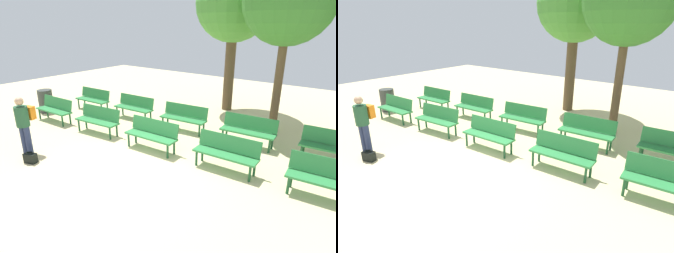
% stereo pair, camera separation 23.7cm
% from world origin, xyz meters
% --- Properties ---
extents(ground_plane, '(26.19, 26.19, 0.00)m').
position_xyz_m(ground_plane, '(0.00, 0.00, 0.00)').
color(ground_plane, beige).
extents(bench_r0_c0, '(1.62, 0.54, 0.87)m').
position_xyz_m(bench_r0_c0, '(-4.56, 1.29, 0.50)').
color(bench_r0_c0, '#2D8442').
rests_on(bench_r0_c0, ground_plane).
extents(bench_r0_c1, '(1.64, 0.63, 0.87)m').
position_xyz_m(bench_r0_c1, '(-2.36, 1.46, 0.50)').
color(bench_r0_c1, '#2D8442').
rests_on(bench_r0_c1, ground_plane).
extents(bench_r0_c2, '(1.62, 0.55, 0.87)m').
position_xyz_m(bench_r0_c2, '(-0.12, 1.54, 0.50)').
color(bench_r0_c2, '#2D8442').
rests_on(bench_r0_c2, ground_plane).
extents(bench_r0_c3, '(1.62, 0.55, 0.87)m').
position_xyz_m(bench_r0_c3, '(2.12, 1.73, 0.50)').
color(bench_r0_c3, '#2D8442').
rests_on(bench_r0_c3, ground_plane).
extents(bench_r0_c4, '(1.63, 0.59, 0.87)m').
position_xyz_m(bench_r0_c4, '(4.35, 1.83, 0.50)').
color(bench_r0_c4, '#2D8442').
rests_on(bench_r0_c4, ground_plane).
extents(bench_r1_c0, '(1.62, 0.55, 0.87)m').
position_xyz_m(bench_r1_c0, '(-4.62, 3.09, 0.50)').
color(bench_r1_c0, '#2D8442').
rests_on(bench_r1_c0, ground_plane).
extents(bench_r1_c1, '(1.62, 0.55, 0.87)m').
position_xyz_m(bench_r1_c1, '(-2.44, 3.26, 0.50)').
color(bench_r1_c1, '#2D8442').
rests_on(bench_r1_c1, ground_plane).
extents(bench_r1_c2, '(1.64, 0.62, 0.87)m').
position_xyz_m(bench_r1_c2, '(-0.25, 3.36, 0.50)').
color(bench_r1_c2, '#2D8442').
rests_on(bench_r1_c2, ground_plane).
extents(bench_r1_c3, '(1.63, 0.59, 0.87)m').
position_xyz_m(bench_r1_c3, '(1.95, 3.51, 0.50)').
color(bench_r1_c3, '#2D8442').
rests_on(bench_r1_c3, ground_plane).
extents(bench_r1_c4, '(1.62, 0.54, 0.87)m').
position_xyz_m(bench_r1_c4, '(4.18, 3.69, 0.50)').
color(bench_r1_c4, '#2D8442').
rests_on(bench_r1_c4, ground_plane).
extents(tree_1, '(2.91, 2.91, 5.61)m').
position_xyz_m(tree_1, '(-0.20, 6.52, 4.10)').
color(tree_1, brown).
rests_on(tree_1, ground_plane).
extents(visitor_with_backpack, '(0.43, 0.58, 1.65)m').
position_xyz_m(visitor_with_backpack, '(-2.64, -0.79, 0.94)').
color(visitor_with_backpack, navy).
rests_on(visitor_with_backpack, ground_plane).
extents(handbag, '(0.36, 0.27, 0.29)m').
position_xyz_m(handbag, '(-2.13, -1.04, 0.13)').
color(handbag, black).
rests_on(handbag, ground_plane).
extents(trash_bin, '(0.56, 0.56, 0.91)m').
position_xyz_m(trash_bin, '(-5.95, 1.73, 0.45)').
color(trash_bin, '#383D38').
rests_on(trash_bin, ground_plane).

